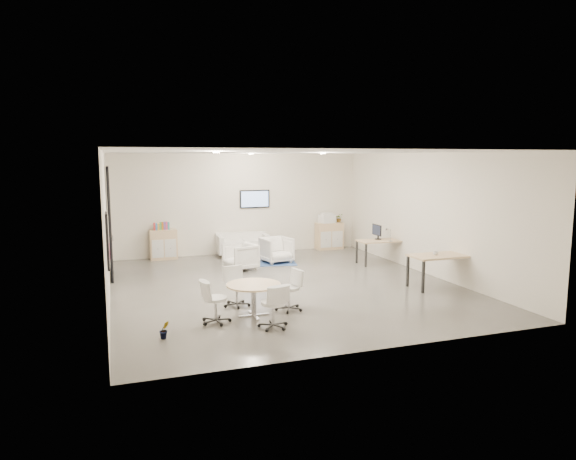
# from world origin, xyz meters

# --- Properties ---
(room_shell) EXTENTS (9.60, 10.60, 4.80)m
(room_shell) POSITION_xyz_m (0.00, 0.00, 1.60)
(room_shell) COLOR #4E4B47
(room_shell) RESTS_ON ground
(glass_door) EXTENTS (0.09, 1.90, 2.85)m
(glass_door) POSITION_xyz_m (-3.95, 2.51, 1.50)
(glass_door) COLOR black
(glass_door) RESTS_ON room_shell
(artwork) EXTENTS (0.05, 0.54, 1.04)m
(artwork) POSITION_xyz_m (-3.97, -1.60, 1.55)
(artwork) COLOR black
(artwork) RESTS_ON room_shell
(wall_tv) EXTENTS (0.98, 0.06, 0.58)m
(wall_tv) POSITION_xyz_m (0.50, 4.46, 1.75)
(wall_tv) COLOR black
(wall_tv) RESTS_ON room_shell
(ceiling_spots) EXTENTS (3.14, 4.14, 0.03)m
(ceiling_spots) POSITION_xyz_m (-0.20, 0.83, 3.18)
(ceiling_spots) COLOR #FFEAC6
(ceiling_spots) RESTS_ON room_shell
(sideboard_left) EXTENTS (0.81, 0.42, 0.91)m
(sideboard_left) POSITION_xyz_m (-2.44, 4.26, 0.45)
(sideboard_left) COLOR tan
(sideboard_left) RESTS_ON room_shell
(sideboard_right) EXTENTS (0.90, 0.44, 0.90)m
(sideboard_right) POSITION_xyz_m (3.04, 4.26, 0.45)
(sideboard_right) COLOR tan
(sideboard_right) RESTS_ON room_shell
(books) EXTENTS (0.47, 0.14, 0.22)m
(books) POSITION_xyz_m (-2.48, 4.27, 1.02)
(books) COLOR red
(books) RESTS_ON sideboard_left
(printer) EXTENTS (0.52, 0.45, 0.34)m
(printer) POSITION_xyz_m (2.96, 4.26, 1.06)
(printer) COLOR white
(printer) RESTS_ON sideboard_right
(loveseat) EXTENTS (1.66, 0.91, 0.60)m
(loveseat) POSITION_xyz_m (-0.01, 4.09, 0.33)
(loveseat) COLOR silver
(loveseat) RESTS_ON room_shell
(blue_rug) EXTENTS (1.67, 1.27, 0.01)m
(blue_rug) POSITION_xyz_m (0.45, 2.67, 0.01)
(blue_rug) COLOR navy
(blue_rug) RESTS_ON room_shell
(armchair_left) EXTENTS (0.90, 0.93, 0.80)m
(armchair_left) POSITION_xyz_m (-0.58, 2.06, 0.40)
(armchair_left) COLOR silver
(armchair_left) RESTS_ON room_shell
(armchair_right) EXTENTS (0.92, 0.88, 0.82)m
(armchair_right) POSITION_xyz_m (0.66, 2.67, 0.41)
(armchair_right) COLOR silver
(armchair_right) RESTS_ON room_shell
(desk_rear) EXTENTS (1.35, 0.71, 0.69)m
(desk_rear) POSITION_xyz_m (3.48, 1.53, 0.62)
(desk_rear) COLOR tan
(desk_rear) RESTS_ON room_shell
(desk_front) EXTENTS (1.51, 0.76, 0.79)m
(desk_front) POSITION_xyz_m (3.47, -1.40, 0.71)
(desk_front) COLOR tan
(desk_front) RESTS_ON room_shell
(monitor) EXTENTS (0.20, 0.50, 0.44)m
(monitor) POSITION_xyz_m (3.44, 1.68, 0.93)
(monitor) COLOR black
(monitor) RESTS_ON desk_rear
(round_table) EXTENTS (1.06, 1.06, 0.64)m
(round_table) POSITION_xyz_m (-1.34, -2.13, 0.56)
(round_table) COLOR tan
(round_table) RESTS_ON room_shell
(meeting_chairs) EXTENTS (2.24, 2.24, 0.82)m
(meeting_chairs) POSITION_xyz_m (-1.34, -2.13, 0.41)
(meeting_chairs) COLOR white
(meeting_chairs) RESTS_ON room_shell
(plant_cabinet) EXTENTS (0.34, 0.36, 0.22)m
(plant_cabinet) POSITION_xyz_m (3.40, 4.25, 1.01)
(plant_cabinet) COLOR #3F7F3F
(plant_cabinet) RESTS_ON sideboard_right
(plant_floor) EXTENTS (0.25, 0.35, 0.14)m
(plant_floor) POSITION_xyz_m (-3.12, -2.85, 0.07)
(plant_floor) COLOR #3F7F3F
(plant_floor) RESTS_ON room_shell
(cup) EXTENTS (0.14, 0.13, 0.12)m
(cup) POSITION_xyz_m (3.31, -1.40, 0.85)
(cup) COLOR white
(cup) RESTS_ON desk_front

